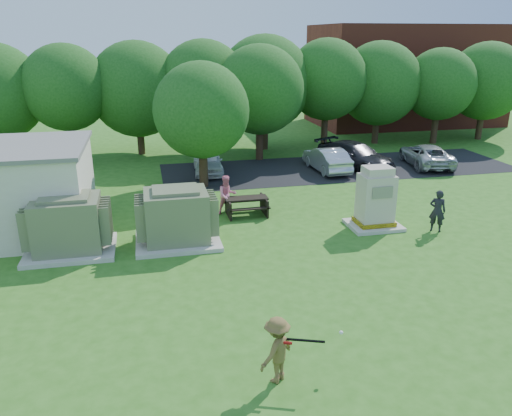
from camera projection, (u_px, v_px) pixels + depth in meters
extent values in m
plane|color=#2D6619|center=(286.00, 293.00, 14.60)|extent=(120.00, 120.00, 0.00)
cube|color=maroon|center=(405.00, 75.00, 41.89)|extent=(15.00, 8.00, 8.00)
cube|color=#232326|center=(339.00, 168.00, 28.49)|extent=(20.00, 6.00, 0.01)
cube|color=beige|center=(71.00, 250.00, 17.39)|extent=(3.00, 2.40, 0.15)
cube|color=#666E4E|center=(68.00, 224.00, 17.07)|extent=(2.20, 1.80, 1.80)
cube|color=#666E4E|center=(64.00, 197.00, 16.75)|extent=(1.60, 1.30, 0.12)
cube|color=#666E4E|center=(28.00, 226.00, 16.80)|extent=(0.32, 1.50, 1.35)
cube|color=#666E4E|center=(106.00, 220.00, 17.32)|extent=(0.32, 1.50, 1.35)
cube|color=beige|center=(178.00, 241.00, 18.15)|extent=(3.00, 2.40, 0.15)
cube|color=#666F4D|center=(177.00, 216.00, 17.83)|extent=(2.20, 1.80, 1.80)
cube|color=#666F4D|center=(175.00, 190.00, 17.51)|extent=(1.60, 1.30, 0.12)
cube|color=#666F4D|center=(140.00, 218.00, 17.56)|extent=(0.32, 1.50, 1.35)
cube|color=#666F4D|center=(212.00, 212.00, 18.08)|extent=(0.32, 1.50, 1.35)
cube|color=beige|center=(373.00, 225.00, 19.68)|extent=(2.00, 1.64, 0.14)
cube|color=yellow|center=(374.00, 222.00, 19.63)|extent=(1.41, 1.14, 0.16)
cube|color=beige|center=(376.00, 198.00, 19.30)|extent=(1.27, 1.00, 1.82)
cube|color=beige|center=(378.00, 171.00, 18.95)|extent=(1.05, 0.82, 0.32)
cube|color=gray|center=(383.00, 193.00, 18.70)|extent=(0.82, 0.04, 0.45)
cube|color=black|center=(246.00, 198.00, 20.79)|extent=(1.78, 0.69, 0.06)
cube|color=black|center=(244.00, 201.00, 21.39)|extent=(1.78, 0.25, 0.05)
cube|color=black|center=(249.00, 209.00, 20.38)|extent=(1.78, 0.25, 0.05)
cube|color=black|center=(228.00, 208.00, 20.75)|extent=(0.08, 1.34, 0.73)
cube|color=black|center=(264.00, 205.00, 21.07)|extent=(0.08, 1.34, 0.73)
imported|color=brown|center=(277.00, 350.00, 10.68)|extent=(1.14, 1.06, 1.54)
imported|color=black|center=(437.00, 211.00, 19.00)|extent=(0.72, 0.67, 1.65)
imported|color=pink|center=(227.00, 195.00, 20.86)|extent=(0.89, 0.74, 1.67)
imported|color=silver|center=(208.00, 161.00, 27.26)|extent=(1.76, 3.87, 1.29)
imported|color=#BBBCC0|center=(327.00, 159.00, 27.66)|extent=(1.59, 4.10, 1.33)
imported|color=black|center=(355.00, 156.00, 28.18)|extent=(3.93, 5.38, 1.45)
imported|color=#B4B4B9|center=(426.00, 155.00, 28.77)|extent=(2.87, 4.82, 1.25)
cylinder|color=black|center=(305.00, 340.00, 10.60)|extent=(0.82, 0.34, 0.06)
cylinder|color=maroon|center=(287.00, 343.00, 10.51)|extent=(0.23, 0.14, 0.06)
sphere|color=white|center=(341.00, 333.00, 11.06)|extent=(0.09, 0.09, 0.09)
cylinder|color=#47301E|center=(3.00, 141.00, 29.63)|extent=(0.44, 0.44, 2.40)
cylinder|color=#47301E|center=(72.00, 137.00, 29.83)|extent=(0.44, 0.44, 2.80)
sphere|color=#235B1C|center=(66.00, 88.00, 28.89)|extent=(5.00, 5.00, 5.00)
cylinder|color=#47301E|center=(141.00, 136.00, 31.48)|extent=(0.44, 0.44, 2.30)
sphere|color=#235B1C|center=(137.00, 89.00, 30.53)|extent=(5.80, 5.80, 5.80)
cylinder|color=#47301E|center=(205.00, 133.00, 31.40)|extent=(0.44, 0.44, 2.70)
sphere|color=#235B1C|center=(204.00, 85.00, 30.43)|extent=(5.40, 5.40, 5.40)
cylinder|color=#47301E|center=(265.00, 130.00, 32.81)|extent=(0.44, 0.44, 2.50)
sphere|color=#235B1C|center=(265.00, 83.00, 31.81)|extent=(6.00, 6.00, 6.00)
cylinder|color=#47301E|center=(324.00, 126.00, 33.20)|extent=(0.44, 0.44, 2.90)
sphere|color=#235B1C|center=(327.00, 80.00, 32.22)|extent=(5.20, 5.20, 5.20)
cylinder|color=#47301E|center=(376.00, 126.00, 34.66)|extent=(0.44, 0.44, 2.40)
sphere|color=#235B1C|center=(379.00, 84.00, 33.72)|extent=(5.60, 5.60, 5.60)
cylinder|color=#47301E|center=(435.00, 125.00, 34.62)|extent=(0.44, 0.44, 2.60)
sphere|color=#235B1C|center=(440.00, 84.00, 33.72)|extent=(4.80, 4.80, 4.80)
cylinder|color=#47301E|center=(480.00, 122.00, 36.01)|extent=(0.44, 0.44, 2.50)
sphere|color=#235B1C|center=(486.00, 81.00, 35.07)|extent=(5.40, 5.40, 5.40)
cylinder|color=#47301E|center=(203.00, 163.00, 24.61)|extent=(0.44, 0.44, 2.40)
sphere|color=#235B1C|center=(201.00, 110.00, 23.76)|extent=(4.60, 4.60, 4.60)
cylinder|color=#47301E|center=(259.00, 138.00, 30.01)|extent=(0.44, 0.44, 2.60)
sphere|color=#235B1C|center=(260.00, 90.00, 29.07)|extent=(5.20, 5.20, 5.20)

